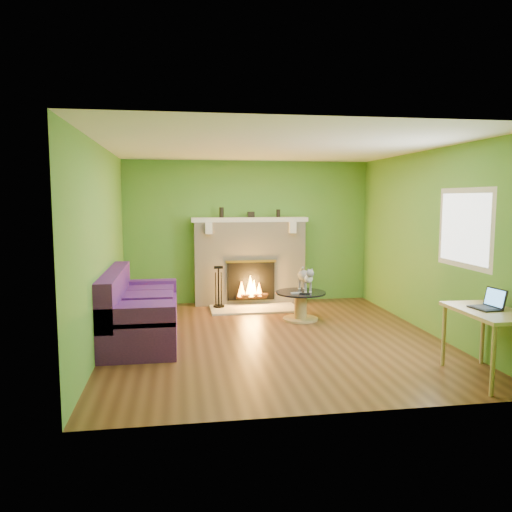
{
  "coord_description": "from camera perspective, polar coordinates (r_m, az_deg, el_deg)",
  "views": [
    {
      "loc": [
        -1.28,
        -6.61,
        1.91
      ],
      "look_at": [
        -0.18,
        0.4,
        1.1
      ],
      "focal_mm": 35.0,
      "sensor_mm": 36.0,
      "label": 1
    }
  ],
  "objects": [
    {
      "name": "floor",
      "position": [
        7.0,
        2.0,
        -9.31
      ],
      "size": [
        5.0,
        5.0,
        0.0
      ],
      "primitive_type": "plane",
      "color": "#502C17",
      "rests_on": "ground"
    },
    {
      "name": "ceiling",
      "position": [
        6.77,
        2.09,
        12.38
      ],
      "size": [
        5.0,
        5.0,
        0.0
      ],
      "primitive_type": "plane",
      "rotation": [
        3.14,
        0.0,
        0.0
      ],
      "color": "white",
      "rests_on": "wall_back"
    },
    {
      "name": "wall_back",
      "position": [
        9.22,
        -0.91,
        2.75
      ],
      "size": [
        5.0,
        0.0,
        5.0
      ],
      "primitive_type": "plane",
      "rotation": [
        1.57,
        0.0,
        0.0
      ],
      "color": "#4F9731",
      "rests_on": "floor"
    },
    {
      "name": "wall_front",
      "position": [
        4.35,
        8.3,
        -1.61
      ],
      "size": [
        5.0,
        0.0,
        5.0
      ],
      "primitive_type": "plane",
      "rotation": [
        -1.57,
        0.0,
        0.0
      ],
      "color": "#4F9731",
      "rests_on": "floor"
    },
    {
      "name": "wall_left",
      "position": [
        6.71,
        -17.19,
        1.03
      ],
      "size": [
        0.0,
        5.0,
        5.0
      ],
      "primitive_type": "plane",
      "rotation": [
        1.57,
        0.0,
        1.57
      ],
      "color": "#4F9731",
      "rests_on": "floor"
    },
    {
      "name": "wall_right",
      "position": [
        7.52,
        19.14,
        1.52
      ],
      "size": [
        0.0,
        5.0,
        5.0
      ],
      "primitive_type": "plane",
      "rotation": [
        1.57,
        0.0,
        -1.57
      ],
      "color": "#4F9731",
      "rests_on": "floor"
    },
    {
      "name": "window_frame",
      "position": [
        6.72,
        22.74,
        2.96
      ],
      "size": [
        0.0,
        1.2,
        1.2
      ],
      "primitive_type": "plane",
      "rotation": [
        1.57,
        0.0,
        -1.57
      ],
      "color": "silver",
      "rests_on": "wall_right"
    },
    {
      "name": "window_pane",
      "position": [
        6.71,
        22.69,
        2.96
      ],
      "size": [
        0.0,
        1.06,
        1.06
      ],
      "primitive_type": "plane",
      "rotation": [
        1.57,
        0.0,
        -1.57
      ],
      "color": "white",
      "rests_on": "wall_right"
    },
    {
      "name": "fireplace",
      "position": [
        9.09,
        -0.74,
        -0.65
      ],
      "size": [
        2.1,
        0.46,
        1.58
      ],
      "color": "beige",
      "rests_on": "floor"
    },
    {
      "name": "hearth",
      "position": [
        8.72,
        -0.25,
        -6.02
      ],
      "size": [
        1.5,
        0.75,
        0.03
      ],
      "primitive_type": "cube",
      "color": "beige",
      "rests_on": "floor"
    },
    {
      "name": "mantel",
      "position": [
        9.0,
        -0.73,
        4.19
      ],
      "size": [
        2.1,
        0.28,
        0.08
      ],
      "primitive_type": "cube",
      "color": "white",
      "rests_on": "fireplace"
    },
    {
      "name": "sofa",
      "position": [
        7.02,
        -13.48,
        -6.33
      ],
      "size": [
        0.96,
        2.12,
        0.95
      ],
      "color": "#401962",
      "rests_on": "floor"
    },
    {
      "name": "coffee_table",
      "position": [
        7.97,
        5.11,
        -5.45
      ],
      "size": [
        0.79,
        0.79,
        0.45
      ],
      "color": "tan",
      "rests_on": "floor"
    },
    {
      "name": "desk",
      "position": [
        5.85,
        25.07,
        -6.49
      ],
      "size": [
        0.59,
        1.01,
        0.75
      ],
      "color": "tan",
      "rests_on": "floor"
    },
    {
      "name": "cat",
      "position": [
        7.96,
        5.61,
        -2.62
      ],
      "size": [
        0.27,
        0.65,
        0.4
      ],
      "primitive_type": null,
      "rotation": [
        0.0,
        0.0,
        0.06
      ],
      "color": "slate",
      "rests_on": "coffee_table"
    },
    {
      "name": "remote_silver",
      "position": [
        7.79,
        4.63,
        -4.22
      ],
      "size": [
        0.17,
        0.06,
        0.02
      ],
      "primitive_type": "cube",
      "rotation": [
        0.0,
        0.0,
        0.07
      ],
      "color": "#99999B",
      "rests_on": "coffee_table"
    },
    {
      "name": "remote_black",
      "position": [
        7.76,
        5.59,
        -4.28
      ],
      "size": [
        0.16,
        0.1,
        0.02
      ],
      "primitive_type": "cube",
      "rotation": [
        0.0,
        0.0,
        -0.37
      ],
      "color": "black",
      "rests_on": "coffee_table"
    },
    {
      "name": "laptop",
      "position": [
        5.84,
        24.73,
        -4.45
      ],
      "size": [
        0.3,
        0.33,
        0.23
      ],
      "primitive_type": null,
      "rotation": [
        0.0,
        0.0,
        0.12
      ],
      "color": "black",
      "rests_on": "desk"
    },
    {
      "name": "fire_tools",
      "position": [
        8.72,
        -4.29,
        -3.49
      ],
      "size": [
        0.19,
        0.19,
        0.73
      ],
      "primitive_type": null,
      "color": "black",
      "rests_on": "hearth"
    },
    {
      "name": "mantel_vase_left",
      "position": [
        8.97,
        -3.96,
        4.99
      ],
      "size": [
        0.08,
        0.08,
        0.18
      ],
      "primitive_type": "cylinder",
      "color": "black",
      "rests_on": "mantel"
    },
    {
      "name": "mantel_vase_right",
      "position": [
        9.12,
        2.56,
        4.9
      ],
      "size": [
        0.07,
        0.07,
        0.14
      ],
      "primitive_type": "cylinder",
      "color": "black",
      "rests_on": "mantel"
    },
    {
      "name": "mantel_box",
      "position": [
        9.03,
        -0.57,
        4.77
      ],
      "size": [
        0.12,
        0.08,
        0.1
      ],
      "primitive_type": "cube",
      "color": "black",
      "rests_on": "mantel"
    }
  ]
}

